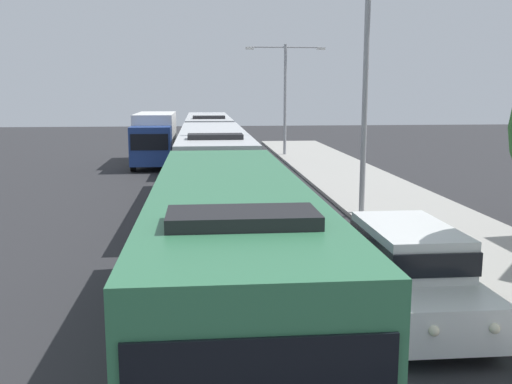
{
  "coord_description": "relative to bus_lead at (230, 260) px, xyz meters",
  "views": [
    {
      "loc": [
        -1.77,
        3.38,
        4.59
      ],
      "look_at": [
        -0.34,
        18.48,
        1.95
      ],
      "focal_mm": 41.27,
      "sensor_mm": 36.0,
      "label": 1
    }
  ],
  "objects": [
    {
      "name": "bus_lead",
      "position": [
        0.0,
        0.0,
        0.0
      ],
      "size": [
        2.58,
        10.75,
        3.21
      ],
      "color": "#33724C",
      "rests_on": "ground_plane"
    },
    {
      "name": "bus_second_in_line",
      "position": [
        0.0,
        12.66,
        0.0
      ],
      "size": [
        2.58,
        12.37,
        3.21
      ],
      "color": "silver",
      "rests_on": "ground_plane"
    },
    {
      "name": "bus_middle",
      "position": [
        0.0,
        26.04,
        0.0
      ],
      "size": [
        2.58,
        11.86,
        3.21
      ],
      "color": "silver",
      "rests_on": "ground_plane"
    },
    {
      "name": "white_suv",
      "position": [
        3.7,
        1.3,
        -0.65
      ],
      "size": [
        1.86,
        5.1,
        1.9
      ],
      "color": "white",
      "rests_on": "ground_plane"
    },
    {
      "name": "box_truck_oncoming",
      "position": [
        -3.3,
        27.34,
        0.02
      ],
      "size": [
        2.35,
        8.27,
        3.15
      ],
      "color": "navy",
      "rests_on": "ground_plane"
    },
    {
      "name": "streetlamp_mid",
      "position": [
        5.4,
        10.93,
        3.47
      ],
      "size": [
        6.53,
        0.28,
        8.09
      ],
      "color": "gray",
      "rests_on": "sidewalk"
    },
    {
      "name": "streetlamp_far",
      "position": [
        5.4,
        30.91,
        3.1
      ],
      "size": [
        5.48,
        0.28,
        7.52
      ],
      "color": "gray",
      "rests_on": "sidewalk"
    }
  ]
}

